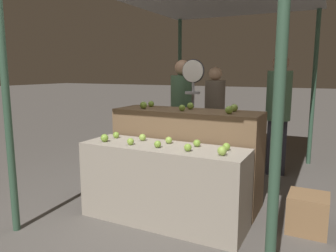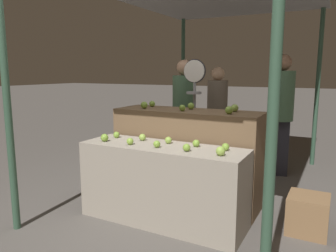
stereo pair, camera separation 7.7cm
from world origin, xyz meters
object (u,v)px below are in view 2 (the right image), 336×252
person_vendor_at_scale (184,109)px  person_customer_left (217,109)px  produce_scale (194,94)px  wooden_crate_side (308,214)px  person_customer_right (281,106)px

person_vendor_at_scale → person_customer_left: size_ratio=1.06×
produce_scale → person_vendor_at_scale: (-0.31, 0.35, -0.26)m
produce_scale → wooden_crate_side: 2.01m
person_vendor_at_scale → person_customer_right: size_ratio=0.96×
produce_scale → wooden_crate_side: (1.53, -0.74, -1.07)m
produce_scale → person_customer_left: bearing=92.3°
person_vendor_at_scale → person_customer_right: 1.42m
person_customer_left → person_vendor_at_scale: bearing=55.9°
produce_scale → person_vendor_at_scale: 0.54m
person_customer_right → produce_scale: bearing=32.4°
person_vendor_at_scale → wooden_crate_side: size_ratio=4.62×
person_customer_right → wooden_crate_side: person_customer_right is taller
person_customer_left → produce_scale: bearing=79.4°
produce_scale → person_customer_left: size_ratio=1.06×
produce_scale → person_vendor_at_scale: bearing=131.3°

